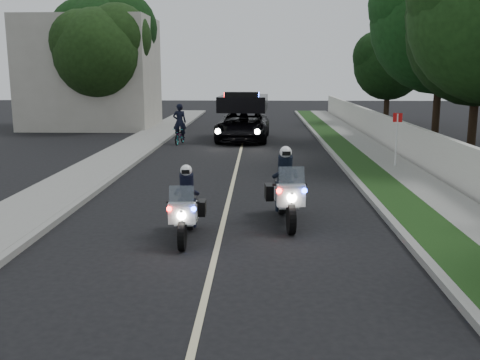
{
  "coord_description": "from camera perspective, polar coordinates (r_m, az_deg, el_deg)",
  "views": [
    {
      "loc": [
        0.88,
        -9.59,
        3.67
      ],
      "look_at": [
        0.4,
        3.78,
        1.0
      ],
      "focal_mm": 41.09,
      "sensor_mm": 36.0,
      "label": 1
    }
  ],
  "objects": [
    {
      "name": "police_moto_right",
      "position": [
        13.57,
        4.74,
        -4.45
      ],
      "size": [
        0.96,
        2.27,
        1.88
      ],
      "primitive_type": null,
      "rotation": [
        0.0,
        0.0,
        0.08
      ],
      "color": "silver",
      "rests_on": "ground"
    },
    {
      "name": "tree_left_near",
      "position": [
        35.04,
        -14.04,
        4.93
      ],
      "size": [
        5.61,
        5.61,
        9.09
      ],
      "primitive_type": null,
      "rotation": [
        0.0,
        0.0,
        -0.03
      ],
      "color": "#193612",
      "rests_on": "ground"
    },
    {
      "name": "sign_post",
      "position": [
        21.54,
        15.77,
        1.05
      ],
      "size": [
        0.45,
        0.45,
        2.2
      ],
      "primitive_type": null,
      "rotation": [
        0.0,
        0.0,
        -0.37
      ],
      "color": "#AC240C",
      "rests_on": "ground"
    },
    {
      "name": "tree_right_c",
      "position": [
        25.96,
        22.76,
        2.27
      ],
      "size": [
        7.33,
        7.33,
        10.05
      ],
      "primitive_type": null,
      "rotation": [
        0.0,
        0.0,
        0.25
      ],
      "color": "black",
      "rests_on": "ground"
    },
    {
      "name": "tree_right_e",
      "position": [
        39.3,
        14.87,
        5.55
      ],
      "size": [
        5.45,
        5.45,
        7.88
      ],
      "primitive_type": null,
      "rotation": [
        0.0,
        0.0,
        -0.17
      ],
      "color": "black",
      "rests_on": "ground"
    },
    {
      "name": "grass_verge",
      "position": [
        20.3,
        13.16,
        0.79
      ],
      "size": [
        1.2,
        60.0,
        0.16
      ],
      "primitive_type": "cube",
      "color": "#193814",
      "rests_on": "ground"
    },
    {
      "name": "building_far",
      "position": [
        37.22,
        -15.21,
        10.63
      ],
      "size": [
        8.0,
        6.0,
        7.0
      ],
      "primitive_type": "cube",
      "color": "#A8A396",
      "rests_on": "ground"
    },
    {
      "name": "sidewalk_left",
      "position": [
        20.82,
        -14.96,
        0.97
      ],
      "size": [
        2.0,
        60.0,
        0.16
      ],
      "primitive_type": "cube",
      "color": "gray",
      "rests_on": "ground"
    },
    {
      "name": "police_suv",
      "position": [
        29.55,
        0.33,
        4.15
      ],
      "size": [
        2.91,
        5.86,
        2.79
      ],
      "primitive_type": "imported",
      "rotation": [
        0.0,
        0.0,
        -0.04
      ],
      "color": "black",
      "rests_on": "ground"
    },
    {
      "name": "lane_marking",
      "position": [
        19.95,
        -0.51,
        0.69
      ],
      "size": [
        0.12,
        50.0,
        0.01
      ],
      "primitive_type": "cube",
      "color": "#BFB78C",
      "rests_on": "ground"
    },
    {
      "name": "cyclist",
      "position": [
        28.21,
        -6.24,
        3.74
      ],
      "size": [
        0.71,
        0.52,
        1.85
      ],
      "primitive_type": "imported",
      "rotation": [
        0.0,
        0.0,
        3.26
      ],
      "color": "black",
      "rests_on": "ground"
    },
    {
      "name": "tree_left_far",
      "position": [
        37.53,
        -13.75,
        5.35
      ],
      "size": [
        6.47,
        6.47,
        10.25
      ],
      "primitive_type": null,
      "rotation": [
        0.0,
        0.0,
        0.05
      ],
      "color": "black",
      "rests_on": "ground"
    },
    {
      "name": "property_wall",
      "position": [
        20.76,
        19.49,
        2.55
      ],
      "size": [
        0.22,
        60.0,
        1.5
      ],
      "primitive_type": "cube",
      "color": "beige",
      "rests_on": "ground"
    },
    {
      "name": "curb_left",
      "position": [
        20.53,
        -12.02,
        0.95
      ],
      "size": [
        0.2,
        60.0,
        0.15
      ],
      "primitive_type": "cube",
      "color": "gray",
      "rests_on": "ground"
    },
    {
      "name": "police_moto_left",
      "position": [
        12.36,
        -5.55,
        -6.04
      ],
      "size": [
        0.72,
        1.96,
        1.65
      ],
      "primitive_type": null,
      "rotation": [
        0.0,
        0.0,
        0.02
      ],
      "color": "silver",
      "rests_on": "ground"
    },
    {
      "name": "bicycle",
      "position": [
        28.21,
        -6.24,
        3.74
      ],
      "size": [
        0.75,
        1.61,
        0.81
      ],
      "primitive_type": "imported",
      "rotation": [
        0.0,
        0.0,
        -0.14
      ],
      "color": "black",
      "rests_on": "ground"
    },
    {
      "name": "curb_right",
      "position": [
        20.17,
        11.2,
        0.8
      ],
      "size": [
        0.2,
        60.0,
        0.15
      ],
      "primitive_type": "cube",
      "color": "gray",
      "rests_on": "ground"
    },
    {
      "name": "tree_right_d",
      "position": [
        29.51,
        19.49,
        3.49
      ],
      "size": [
        8.35,
        8.35,
        11.62
      ],
      "primitive_type": null,
      "rotation": [
        0.0,
        0.0,
        0.22
      ],
      "color": "#164416",
      "rests_on": "ground"
    },
    {
      "name": "sidewalk_right",
      "position": [
        20.59,
        16.71,
        0.76
      ],
      "size": [
        1.4,
        60.0,
        0.16
      ],
      "primitive_type": "cube",
      "color": "gray",
      "rests_on": "ground"
    },
    {
      "name": "ground",
      "position": [
        10.3,
        -3.03,
        -9.59
      ],
      "size": [
        120.0,
        120.0,
        0.0
      ],
      "primitive_type": "plane",
      "color": "black",
      "rests_on": "ground"
    }
  ]
}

